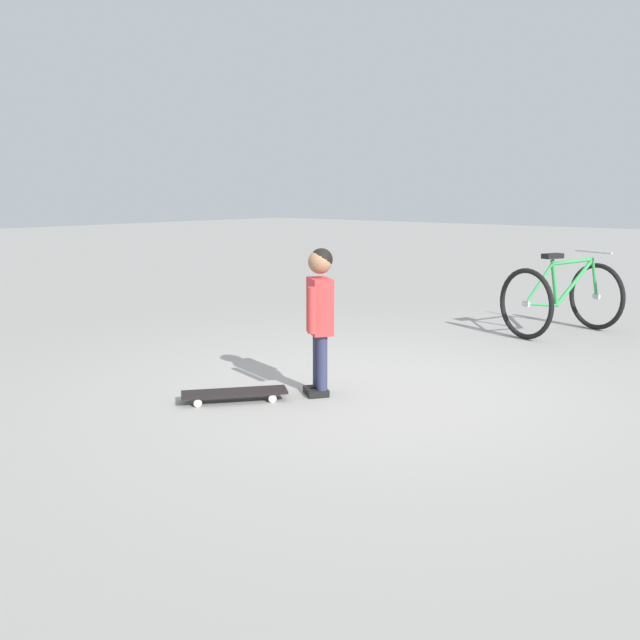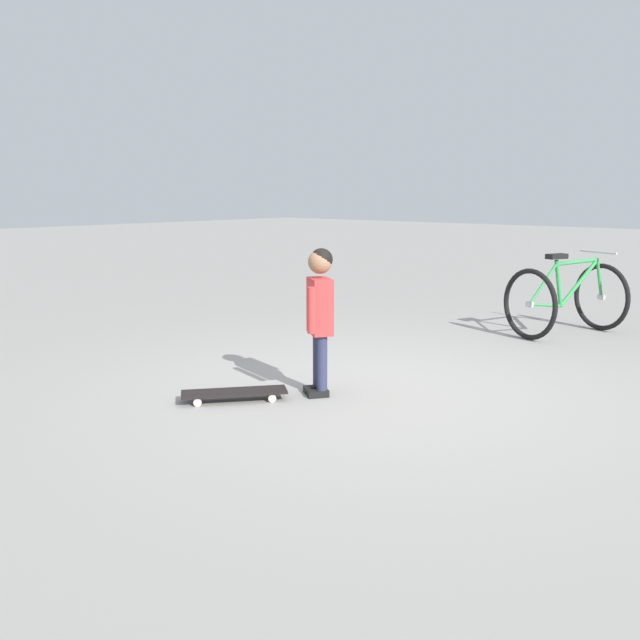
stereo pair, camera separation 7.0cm
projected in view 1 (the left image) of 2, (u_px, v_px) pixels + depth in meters
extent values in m
plane|color=gray|center=(385.00, 388.00, 5.16)|extent=(50.00, 50.00, 0.00)
cylinder|color=#2D3351|center=(322.00, 364.00, 4.90)|extent=(0.08, 0.08, 0.42)
cube|color=black|center=(318.00, 394.00, 4.94)|extent=(0.15, 0.17, 0.05)
cylinder|color=#2D3351|center=(318.00, 361.00, 5.01)|extent=(0.08, 0.08, 0.42)
cube|color=black|center=(314.00, 389.00, 5.04)|extent=(0.15, 0.17, 0.05)
cube|color=#D13838|center=(320.00, 306.00, 4.88)|extent=(0.28, 0.25, 0.40)
cylinder|color=#D13838|center=(312.00, 310.00, 4.71)|extent=(0.06, 0.06, 0.32)
cylinder|color=#D13838|center=(322.00, 302.00, 5.04)|extent=(0.06, 0.06, 0.32)
sphere|color=#9E7051|center=(320.00, 262.00, 4.82)|extent=(0.17, 0.17, 0.17)
sphere|color=black|center=(321.00, 260.00, 4.82)|extent=(0.16, 0.16, 0.16)
cube|color=black|center=(234.00, 392.00, 4.82)|extent=(0.60, 0.70, 0.02)
cube|color=#B7B7BC|center=(197.00, 396.00, 4.78)|extent=(0.11, 0.09, 0.02)
cube|color=#B7B7BC|center=(271.00, 392.00, 4.88)|extent=(0.11, 0.09, 0.02)
cylinder|color=beige|center=(198.00, 403.00, 4.71)|extent=(0.06, 0.06, 0.06)
cylinder|color=beige|center=(197.00, 397.00, 4.85)|extent=(0.06, 0.06, 0.06)
cylinder|color=beige|center=(272.00, 398.00, 4.81)|extent=(0.06, 0.06, 0.06)
cylinder|color=beige|center=(270.00, 392.00, 4.96)|extent=(0.06, 0.06, 0.06)
torus|color=black|center=(596.00, 296.00, 7.32)|extent=(0.68, 0.30, 0.71)
torus|color=black|center=(526.00, 304.00, 6.83)|extent=(0.68, 0.30, 0.71)
cylinder|color=#B7B7BC|center=(596.00, 296.00, 7.32)|extent=(0.08, 0.08, 0.06)
cylinder|color=#B7B7BC|center=(526.00, 304.00, 6.83)|extent=(0.08, 0.08, 0.06)
cylinder|color=green|center=(575.00, 282.00, 7.12)|extent=(0.22, 0.50, 0.48)
cylinder|color=green|center=(573.00, 262.00, 7.06)|extent=(0.24, 0.57, 0.06)
cylinder|color=green|center=(554.00, 283.00, 6.98)|extent=(0.09, 0.14, 0.48)
cylinder|color=green|center=(541.00, 305.00, 6.94)|extent=(0.18, 0.41, 0.08)
cylinder|color=green|center=(539.00, 284.00, 6.88)|extent=(0.15, 0.34, 0.40)
cylinder|color=green|center=(594.00, 278.00, 7.26)|extent=(0.08, 0.13, 0.41)
cube|color=black|center=(553.00, 256.00, 6.91)|extent=(0.17, 0.24, 0.05)
cylinder|color=#B7B7BC|center=(593.00, 252.00, 7.18)|extent=(0.44, 0.19, 0.02)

